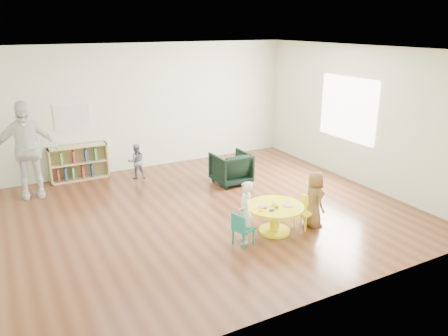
% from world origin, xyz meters
% --- Properties ---
extents(room, '(7.10, 7.00, 2.80)m').
position_xyz_m(room, '(0.01, 0.00, 1.89)').
color(room, '#562D1B').
rests_on(room, ground).
extents(activity_table, '(0.91, 0.91, 0.50)m').
position_xyz_m(activity_table, '(0.66, -1.22, 0.32)').
color(activity_table, '#FFF715').
rests_on(activity_table, ground).
extents(kid_chair_left, '(0.34, 0.34, 0.51)m').
position_xyz_m(kid_chair_left, '(-0.02, -1.34, 0.28)').
color(kid_chair_left, '#18877C').
rests_on(kid_chair_left, ground).
extents(kid_chair_right, '(0.35, 0.35, 0.51)m').
position_xyz_m(kid_chair_right, '(1.22, -1.28, 0.28)').
color(kid_chair_right, '#FFF715').
rests_on(kid_chair_right, ground).
extents(bookshelf, '(1.20, 0.30, 0.75)m').
position_xyz_m(bookshelf, '(-1.61, 2.86, 0.37)').
color(bookshelf, tan).
rests_on(bookshelf, ground).
extents(alphabet_poster, '(0.74, 0.01, 0.54)m').
position_xyz_m(alphabet_poster, '(-1.60, 2.98, 1.35)').
color(alphabet_poster, white).
rests_on(alphabet_poster, ground).
extents(armchair, '(0.72, 0.74, 0.66)m').
position_xyz_m(armchair, '(1.14, 1.09, 0.33)').
color(armchair, black).
rests_on(armchair, ground).
extents(child_left, '(0.36, 0.42, 0.98)m').
position_xyz_m(child_left, '(0.07, -1.29, 0.49)').
color(child_left, white).
rests_on(child_left, ground).
extents(child_right, '(0.38, 0.50, 0.94)m').
position_xyz_m(child_right, '(1.36, -1.32, 0.47)').
color(child_right, '#C78A16').
rests_on(child_right, ground).
extents(toddler, '(0.42, 0.35, 0.76)m').
position_xyz_m(toddler, '(-0.50, 2.31, 0.38)').
color(toddler, '#161A37').
rests_on(toddler, ground).
extents(adult_caretaker, '(1.13, 0.55, 1.87)m').
position_xyz_m(adult_caretaker, '(-2.61, 2.26, 0.93)').
color(adult_caretaker, white).
rests_on(adult_caretaker, ground).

